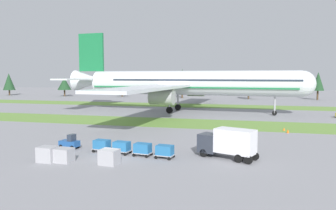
% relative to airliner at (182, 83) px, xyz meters
% --- Properties ---
extents(ground_plane, '(400.00, 400.00, 0.00)m').
position_rel_airliner_xyz_m(ground_plane, '(2.06, -50.46, -7.84)').
color(ground_plane, gray).
extents(grass_strip_near, '(320.00, 13.44, 0.01)m').
position_rel_airliner_xyz_m(grass_strip_near, '(2.06, -19.60, -7.83)').
color(grass_strip_near, olive).
rests_on(grass_strip_near, ground).
extents(grass_strip_far, '(320.00, 13.44, 0.01)m').
position_rel_airliner_xyz_m(grass_strip_far, '(2.06, 19.28, -7.83)').
color(grass_strip_far, olive).
rests_on(grass_strip_far, ground).
extents(airliner, '(65.61, 80.65, 21.87)m').
position_rel_airliner_xyz_m(airliner, '(0.00, 0.00, 0.00)').
color(airliner, silver).
rests_on(airliner, ground).
extents(baggage_tug, '(2.75, 1.63, 1.97)m').
position_rel_airliner_xyz_m(baggage_tug, '(-5.62, -46.27, -7.02)').
color(baggage_tug, '#1E4C8E').
rests_on(baggage_tug, ground).
extents(cargo_dolly_lead, '(2.38, 1.77, 1.55)m').
position_rel_airliner_xyz_m(cargo_dolly_lead, '(-0.63, -46.92, -6.92)').
color(cargo_dolly_lead, '#A3A3A8').
rests_on(cargo_dolly_lead, ground).
extents(cargo_dolly_second, '(2.38, 1.77, 1.55)m').
position_rel_airliner_xyz_m(cargo_dolly_second, '(2.24, -47.30, -6.92)').
color(cargo_dolly_second, '#A3A3A8').
rests_on(cargo_dolly_second, ground).
extents(cargo_dolly_third, '(2.38, 1.77, 1.55)m').
position_rel_airliner_xyz_m(cargo_dolly_third, '(5.12, -47.67, -6.92)').
color(cargo_dolly_third, '#A3A3A8').
rests_on(cargo_dolly_third, ground).
extents(cargo_dolly_fourth, '(2.38, 1.77, 1.55)m').
position_rel_airliner_xyz_m(cargo_dolly_fourth, '(7.99, -48.05, -6.92)').
color(cargo_dolly_fourth, '#A3A3A8').
rests_on(cargo_dolly_fourth, ground).
extents(catering_truck, '(7.32, 4.67, 3.58)m').
position_rel_airliner_xyz_m(catering_truck, '(15.20, -46.30, -5.88)').
color(catering_truck, '#2D333D').
rests_on(catering_truck, ground).
extents(ground_crew_marshaller, '(0.56, 0.36, 1.74)m').
position_rel_airliner_xyz_m(ground_crew_marshaller, '(15.45, -44.50, -6.89)').
color(ground_crew_marshaller, black).
rests_on(ground_crew_marshaller, ground).
extents(uld_container_0, '(2.10, 1.72, 1.58)m').
position_rel_airliner_xyz_m(uld_container_0, '(-2.66, -52.49, -7.05)').
color(uld_container_0, '#A3A3A8').
rests_on(uld_container_0, ground).
extents(uld_container_1, '(2.07, 1.69, 1.74)m').
position_rel_airliner_xyz_m(uld_container_1, '(-4.50, -52.83, -6.97)').
color(uld_container_1, '#A3A3A8').
rests_on(uld_container_1, ground).
extents(uld_container_2, '(2.18, 1.83, 1.69)m').
position_rel_airliner_xyz_m(uld_container_2, '(2.77, -52.15, -6.99)').
color(uld_container_2, '#A3A3A8').
rests_on(uld_container_2, ground).
extents(taxiway_marker_0, '(0.44, 0.44, 0.67)m').
position_rel_airliner_xyz_m(taxiway_marker_0, '(24.03, -26.68, -7.50)').
color(taxiway_marker_0, orange).
rests_on(taxiway_marker_0, ground).
extents(taxiway_marker_1, '(0.44, 0.44, 0.51)m').
position_rel_airliner_xyz_m(taxiway_marker_1, '(23.66, -24.09, -7.58)').
color(taxiway_marker_1, orange).
rests_on(taxiway_marker_1, ground).
extents(distant_tree_line, '(205.08, 10.16, 12.59)m').
position_rel_airliner_xyz_m(distant_tree_line, '(-5.61, 53.17, -1.20)').
color(distant_tree_line, '#4C3823').
rests_on(distant_tree_line, ground).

